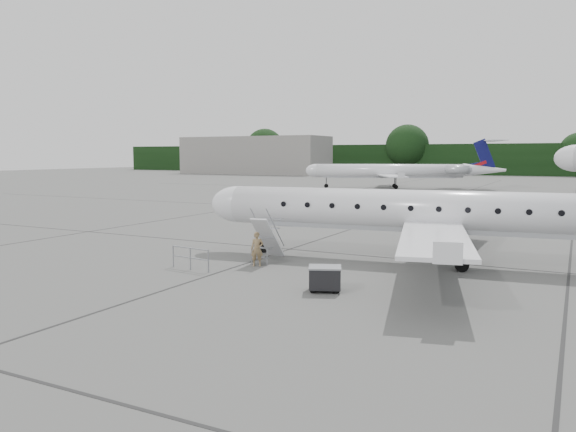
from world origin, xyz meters
The scene contains 9 objects.
ground centered at (0.00, 0.00, 0.00)m, with size 320.00×320.00×0.00m, color #5B5B58.
treeline centered at (0.00, 130.00, 4.00)m, with size 260.00×4.00×8.00m, color black.
terminal_building centered at (-70.00, 110.00, 5.00)m, with size 40.00×14.00×10.00m, color gray.
main_regional_jet centered at (2.85, 4.99, 3.53)m, with size 27.50×19.80×7.05m, color silver, non-canonical shape.
airstair centered at (-4.95, 1.84, 1.10)m, with size 0.85×2.34×2.21m, color silver, non-canonical shape.
passenger centered at (-4.79, 0.53, 0.81)m, with size 0.59×0.39×1.62m, color olive.
safety_railing centered at (-7.06, -1.60, 0.50)m, with size 2.20×0.08×1.00m, color gray, non-canonical shape.
baggage_cart centered at (0.01, -2.52, 0.51)m, with size 1.19×0.96×1.03m, color black, non-canonical shape.
bg_regional_left centered at (-17.67, 62.44, 3.76)m, with size 28.67×20.64×7.52m, color silver, non-canonical shape.
Camera 1 is at (8.43, -21.87, 5.22)m, focal length 35.00 mm.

